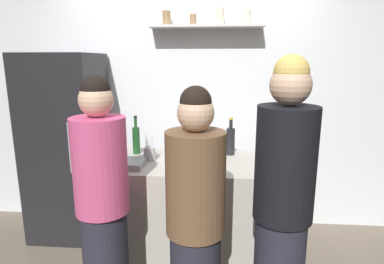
% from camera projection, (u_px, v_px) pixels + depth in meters
% --- Properties ---
extents(back_wall_assembly, '(4.80, 0.32, 2.60)m').
position_uv_depth(back_wall_assembly, '(189.00, 101.00, 3.36)').
color(back_wall_assembly, white).
rests_on(back_wall_assembly, ground).
extents(refrigerator, '(0.68, 0.66, 1.79)m').
position_uv_depth(refrigerator, '(68.00, 147.00, 3.15)').
color(refrigerator, black).
rests_on(refrigerator, ground).
extents(counter, '(1.60, 0.75, 0.90)m').
position_uv_depth(counter, '(192.00, 211.00, 2.79)').
color(counter, '#B7B2A8').
rests_on(counter, ground).
extents(baking_pan, '(0.34, 0.24, 0.05)m').
position_uv_depth(baking_pan, '(122.00, 163.00, 2.55)').
color(baking_pan, gray).
rests_on(baking_pan, counter).
extents(utensil_holder, '(0.10, 0.10, 0.22)m').
position_uv_depth(utensil_holder, '(150.00, 153.00, 2.71)').
color(utensil_holder, '#B2B2B7').
rests_on(utensil_holder, counter).
extents(wine_bottle_dark_glass, '(0.08, 0.08, 0.33)m').
position_uv_depth(wine_bottle_dark_glass, '(231.00, 140.00, 2.86)').
color(wine_bottle_dark_glass, black).
rests_on(wine_bottle_dark_glass, counter).
extents(wine_bottle_green_glass, '(0.06, 0.06, 0.34)m').
position_uv_depth(wine_bottle_green_glass, '(136.00, 139.00, 2.89)').
color(wine_bottle_green_glass, '#19471E').
rests_on(wine_bottle_green_glass, counter).
extents(wine_bottle_pale_glass, '(0.07, 0.07, 0.32)m').
position_uv_depth(wine_bottle_pale_glass, '(189.00, 139.00, 2.93)').
color(wine_bottle_pale_glass, '#B2BFB2').
rests_on(wine_bottle_pale_glass, counter).
extents(wine_bottle_amber_glass, '(0.08, 0.08, 0.35)m').
position_uv_depth(wine_bottle_amber_glass, '(207.00, 140.00, 2.88)').
color(wine_bottle_amber_glass, '#472814').
rests_on(wine_bottle_amber_glass, counter).
extents(water_bottle_plastic, '(0.09, 0.09, 0.26)m').
position_uv_depth(water_bottle_plastic, '(283.00, 153.00, 2.51)').
color(water_bottle_plastic, silver).
rests_on(water_bottle_plastic, counter).
extents(person_brown_jacket, '(0.34, 0.34, 1.59)m').
position_uv_depth(person_brown_jacket, '(195.00, 226.00, 1.87)').
color(person_brown_jacket, '#262633').
rests_on(person_brown_jacket, ground).
extents(person_blonde, '(0.34, 0.34, 1.76)m').
position_uv_depth(person_blonde, '(282.00, 209.00, 1.87)').
color(person_blonde, '#262633').
rests_on(person_blonde, ground).
extents(person_pink_top, '(0.34, 0.34, 1.64)m').
position_uv_depth(person_pink_top, '(103.00, 205.00, 2.08)').
color(person_pink_top, '#262633').
rests_on(person_pink_top, ground).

